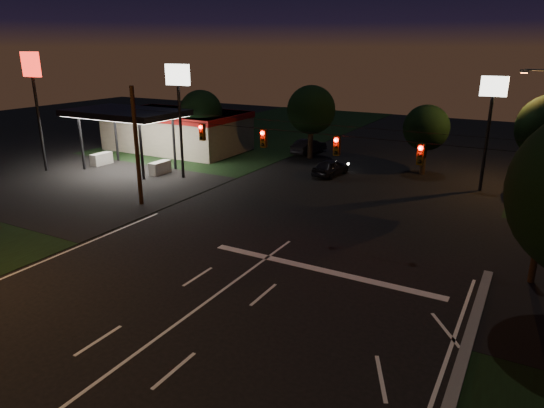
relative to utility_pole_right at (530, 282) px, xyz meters
The scene contains 16 objects.
ground 19.21m from the utility_pole_right, 128.66° to the right, with size 140.00×140.00×0.00m, color black.
cross_street_left 32.02m from the utility_pole_right, behind, with size 20.00×16.00×0.02m, color black.
stop_bar 9.66m from the utility_pole_right, 158.75° to the right, with size 12.00×0.50×0.01m, color silver.
utility_pole_right is the anchor object (origin of this frame).
utility_pole_left 24.00m from the utility_pole_right, behind, with size 0.28×0.28×8.00m, color black.
signal_span 13.20m from the utility_pole_right, behind, with size 24.00×0.40×1.56m.
gas_station 37.27m from the utility_pole_right, 155.56° to the left, with size 14.20×16.10×5.25m.
pole_sign_left_near 27.82m from the utility_pole_right, 164.93° to the left, with size 2.20×0.30×9.10m.
pole_sign_left_far 38.87m from the utility_pole_right, behind, with size 2.00×0.30×10.00m.
pole_sign_right 16.73m from the utility_pole_right, 104.93° to the left, with size 1.80×0.30×8.40m.
street_light_right_far 17.81m from the utility_pole_right, 92.57° to the left, with size 2.20×0.35×9.00m.
tree_far_a 33.84m from the utility_pole_right, 153.24° to the left, with size 4.20×4.20×6.42m.
tree_far_b 28.04m from the utility_pole_right, 136.25° to the left, with size 4.60×4.60×6.98m.
tree_far_c 20.58m from the utility_pole_right, 116.39° to the left, with size 3.80×3.80×5.86m.
car_oncoming_a 20.83m from the utility_pole_right, 138.78° to the left, with size 1.65×4.10×1.40m, color black.
car_oncoming_b 29.60m from the utility_pole_right, 135.21° to the left, with size 1.56×4.49×1.48m, color black.
Camera 1 is at (11.37, -8.41, 10.36)m, focal length 32.00 mm.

